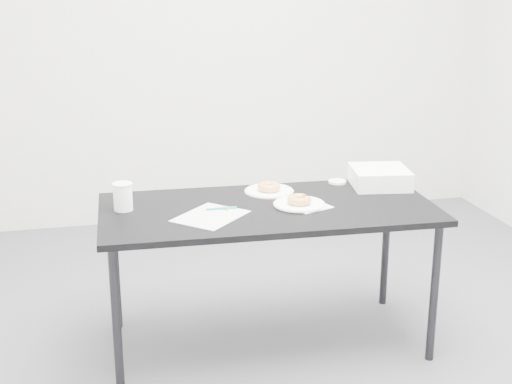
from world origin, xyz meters
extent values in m
plane|color=#4A4A4F|center=(0.00, 0.00, 0.00)|extent=(4.00, 4.00, 0.00)
cube|color=silver|center=(0.00, 2.00, 1.35)|extent=(4.00, 0.02, 2.70)
cube|color=black|center=(-0.08, 0.08, 0.68)|extent=(1.55, 0.77, 0.03)
cylinder|color=black|center=(-0.79, -0.20, 0.33)|extent=(0.04, 0.04, 0.67)
cylinder|color=black|center=(-0.77, 0.40, 0.33)|extent=(0.04, 0.04, 0.67)
cylinder|color=black|center=(0.62, -0.24, 0.33)|extent=(0.04, 0.04, 0.67)
cylinder|color=black|center=(0.64, 0.36, 0.33)|extent=(0.04, 0.04, 0.67)
cube|color=silver|center=(-0.36, 0.00, 0.70)|extent=(0.38, 0.38, 0.00)
cube|color=green|center=(-0.27, 0.09, 0.70)|extent=(0.07, 0.07, 0.00)
cylinder|color=#0B8278|center=(-0.29, 0.08, 0.70)|extent=(0.14, 0.01, 0.01)
cube|color=silver|center=(0.10, 0.04, 0.70)|extent=(0.21, 0.21, 0.00)
cylinder|color=white|center=(0.06, 0.06, 0.70)|extent=(0.24, 0.24, 0.01)
torus|color=#CD8141|center=(0.06, 0.06, 0.72)|extent=(0.13, 0.13, 0.04)
cylinder|color=white|center=(-0.02, 0.30, 0.70)|extent=(0.24, 0.24, 0.01)
torus|color=#CD8141|center=(-0.02, 0.30, 0.72)|extent=(0.13, 0.13, 0.04)
cylinder|color=white|center=(-0.72, 0.17, 0.76)|extent=(0.08, 0.08, 0.13)
cylinder|color=white|center=(0.36, 0.37, 0.70)|extent=(0.09, 0.09, 0.01)
cube|color=white|center=(0.54, 0.27, 0.74)|extent=(0.31, 0.31, 0.09)
camera|label=1|loc=(-0.83, -2.92, 1.71)|focal=50.00mm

